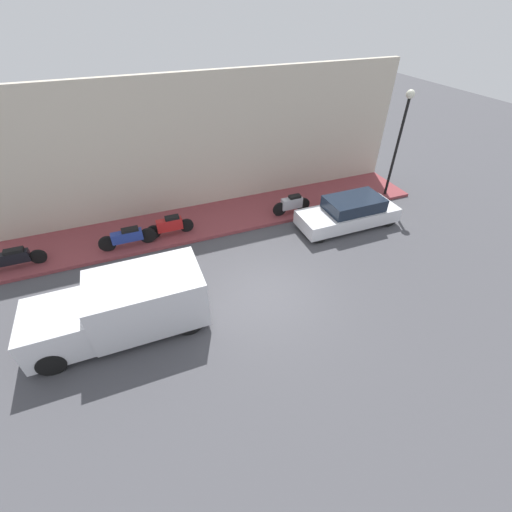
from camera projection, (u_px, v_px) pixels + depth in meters
name	position (u px, v px, depth m)	size (l,w,h in m)	color
ground_plane	(265.00, 293.00, 11.51)	(60.00, 60.00, 0.00)	#47474C
sidewalk	(221.00, 217.00, 15.21)	(2.72, 18.40, 0.14)	brown
building_facade	(207.00, 145.00, 14.61)	(0.30, 18.40, 5.69)	beige
parked_car	(349.00, 213.00, 14.49)	(1.63, 4.29, 1.27)	silver
delivery_van	(121.00, 307.00, 9.76)	(1.91, 4.90, 1.79)	silver
motorcycle_black	(12.00, 258.00, 12.11)	(0.30, 2.15, 0.78)	black
motorcycle_blue	(128.00, 237.00, 13.12)	(0.30, 2.15, 0.80)	navy
scooter_silver	(292.00, 204.00, 15.10)	(0.30, 1.77, 0.86)	#B7B7BF
motorcycle_red	(170.00, 225.00, 13.76)	(0.30, 1.90, 0.83)	#B21E1E
streetlamp	(402.00, 127.00, 14.86)	(0.36, 0.36, 4.73)	black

